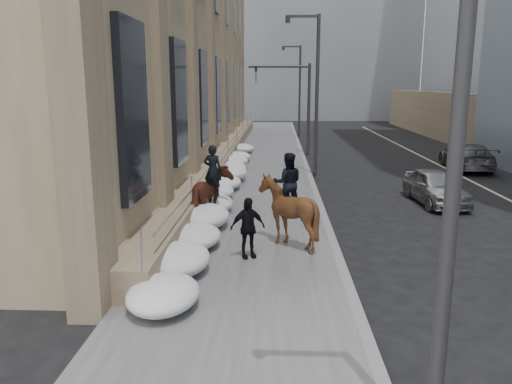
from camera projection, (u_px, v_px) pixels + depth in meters
ground at (238, 277)px, 12.29m from camera, size 140.00×140.00×0.00m
sidewalk at (256, 191)px, 22.05m from camera, size 5.00×80.00×0.12m
curb at (315, 191)px, 21.94m from camera, size 0.24×80.00×0.12m
lane_line at (497, 194)px, 21.62m from camera, size 0.15×70.00×0.01m
limestone_building at (176, 13)px, 30.12m from camera, size 6.10×44.00×18.00m
bg_building_mid at (301, 14)px, 67.76m from camera, size 30.00×12.00×28.00m
bg_building_far at (235, 51)px, 80.74m from camera, size 24.00×12.00×20.00m
streetlight_near at (446, 92)px, 5.35m from camera, size 1.71×0.24×8.00m
streetlight_mid at (314, 86)px, 24.88m from camera, size 1.71×0.24×8.00m
streetlight_far at (298, 85)px, 44.41m from camera, size 1.71×0.24×8.00m
traffic_signal at (295, 95)px, 32.84m from camera, size 4.10×0.22×6.00m
snow_bank at (219, 190)px, 20.17m from camera, size 1.70×18.10×0.76m
mounted_horse_left at (211, 192)px, 16.79m from camera, size 1.45×2.31×2.57m
mounted_horse_right at (288, 207)px, 14.22m from camera, size 1.73×1.92×2.66m
pedestrian at (248, 228)px, 13.22m from camera, size 1.04×0.74×1.64m
car_silver at (436, 187)px, 19.80m from camera, size 1.94×4.16×1.38m
car_grey at (467, 156)px, 27.77m from camera, size 2.44×5.22×1.47m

